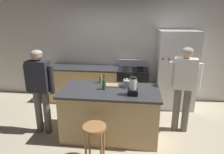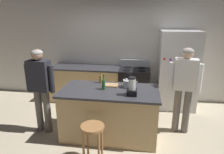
{
  "view_description": "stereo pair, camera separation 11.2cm",
  "coord_description": "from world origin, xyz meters",
  "px_view_note": "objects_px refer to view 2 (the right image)",
  "views": [
    {
      "loc": [
        0.44,
        -3.36,
        2.21
      ],
      "look_at": [
        0.0,
        0.3,
        1.08
      ],
      "focal_mm": 32.08,
      "sensor_mm": 36.0,
      "label": 1
    },
    {
      "loc": [
        0.55,
        -3.35,
        2.21
      ],
      "look_at": [
        0.0,
        0.3,
        1.08
      ],
      "focal_mm": 32.08,
      "sensor_mm": 36.0,
      "label": 2
    }
  ],
  "objects_px": {
    "bottle_vinegar": "(101,79)",
    "chef_knife": "(111,84)",
    "kitchen_island": "(110,113)",
    "person_by_island_left": "(40,84)",
    "stove_range": "(134,86)",
    "person_by_sink_right": "(185,83)",
    "bar_stool": "(93,134)",
    "cutting_board": "(110,85)",
    "blender_appliance": "(132,88)",
    "bottle_olive_oil": "(104,84)",
    "refrigerator": "(177,70)",
    "tea_kettle": "(128,83)"
  },
  "relations": [
    {
      "from": "bar_stool",
      "to": "chef_knife",
      "type": "bearing_deg",
      "value": 82.33
    },
    {
      "from": "kitchen_island",
      "to": "chef_knife",
      "type": "xyz_separation_m",
      "value": [
        -0.01,
        0.23,
        0.48
      ]
    },
    {
      "from": "person_by_sink_right",
      "to": "blender_appliance",
      "type": "bearing_deg",
      "value": -151.14
    },
    {
      "from": "person_by_sink_right",
      "to": "bar_stool",
      "type": "distance_m",
      "value": 1.92
    },
    {
      "from": "person_by_sink_right",
      "to": "bottle_vinegar",
      "type": "bearing_deg",
      "value": 178.5
    },
    {
      "from": "tea_kettle",
      "to": "cutting_board",
      "type": "height_order",
      "value": "tea_kettle"
    },
    {
      "from": "person_by_island_left",
      "to": "cutting_board",
      "type": "height_order",
      "value": "person_by_island_left"
    },
    {
      "from": "stove_range",
      "to": "tea_kettle",
      "type": "relative_size",
      "value": 4.02
    },
    {
      "from": "kitchen_island",
      "to": "person_by_island_left",
      "type": "height_order",
      "value": "person_by_island_left"
    },
    {
      "from": "cutting_board",
      "to": "tea_kettle",
      "type": "bearing_deg",
      "value": -6.15
    },
    {
      "from": "kitchen_island",
      "to": "person_by_island_left",
      "type": "xyz_separation_m",
      "value": [
        -1.3,
        -0.05,
        0.53
      ]
    },
    {
      "from": "blender_appliance",
      "to": "stove_range",
      "type": "bearing_deg",
      "value": 90.74
    },
    {
      "from": "person_by_sink_right",
      "to": "cutting_board",
      "type": "distance_m",
      "value": 1.39
    },
    {
      "from": "blender_appliance",
      "to": "person_by_island_left",
      "type": "bearing_deg",
      "value": 175.23
    },
    {
      "from": "person_by_sink_right",
      "to": "tea_kettle",
      "type": "bearing_deg",
      "value": -172.46
    },
    {
      "from": "person_by_island_left",
      "to": "tea_kettle",
      "type": "height_order",
      "value": "person_by_island_left"
    },
    {
      "from": "bottle_vinegar",
      "to": "chef_knife",
      "type": "xyz_separation_m",
      "value": [
        0.23,
        -0.14,
        -0.06
      ]
    },
    {
      "from": "stove_range",
      "to": "chef_knife",
      "type": "relative_size",
      "value": 5.03
    },
    {
      "from": "blender_appliance",
      "to": "cutting_board",
      "type": "height_order",
      "value": "blender_appliance"
    },
    {
      "from": "cutting_board",
      "to": "kitchen_island",
      "type": "bearing_deg",
      "value": -83.31
    },
    {
      "from": "bottle_vinegar",
      "to": "kitchen_island",
      "type": "bearing_deg",
      "value": -57.3
    },
    {
      "from": "stove_range",
      "to": "bar_stool",
      "type": "relative_size",
      "value": 1.76
    },
    {
      "from": "person_by_island_left",
      "to": "tea_kettle",
      "type": "distance_m",
      "value": 1.65
    },
    {
      "from": "person_by_island_left",
      "to": "kitchen_island",
      "type": "bearing_deg",
      "value": 2.33
    },
    {
      "from": "kitchen_island",
      "to": "chef_knife",
      "type": "relative_size",
      "value": 8.06
    },
    {
      "from": "kitchen_island",
      "to": "bottle_vinegar",
      "type": "height_order",
      "value": "bottle_vinegar"
    },
    {
      "from": "person_by_sink_right",
      "to": "bar_stool",
      "type": "height_order",
      "value": "person_by_sink_right"
    },
    {
      "from": "blender_appliance",
      "to": "bottle_olive_oil",
      "type": "xyz_separation_m",
      "value": [
        -0.52,
        0.21,
        -0.03
      ]
    },
    {
      "from": "bottle_vinegar",
      "to": "blender_appliance",
      "type": "bearing_deg",
      "value": -41.05
    },
    {
      "from": "person_by_sink_right",
      "to": "chef_knife",
      "type": "bearing_deg",
      "value": -175.86
    },
    {
      "from": "blender_appliance",
      "to": "tea_kettle",
      "type": "distance_m",
      "value": 0.4
    },
    {
      "from": "refrigerator",
      "to": "blender_appliance",
      "type": "relative_size",
      "value": 5.95
    },
    {
      "from": "kitchen_island",
      "to": "cutting_board",
      "type": "bearing_deg",
      "value": 96.69
    },
    {
      "from": "refrigerator",
      "to": "person_by_sink_right",
      "type": "relative_size",
      "value": 1.13
    },
    {
      "from": "person_by_island_left",
      "to": "stove_range",
      "type": "bearing_deg",
      "value": 42.97
    },
    {
      "from": "stove_range",
      "to": "chef_knife",
      "type": "distance_m",
      "value": 1.44
    },
    {
      "from": "kitchen_island",
      "to": "person_by_sink_right",
      "type": "height_order",
      "value": "person_by_sink_right"
    },
    {
      "from": "bar_stool",
      "to": "chef_knife",
      "type": "height_order",
      "value": "chef_knife"
    },
    {
      "from": "bottle_vinegar",
      "to": "cutting_board",
      "type": "distance_m",
      "value": 0.26
    },
    {
      "from": "blender_appliance",
      "to": "bottle_vinegar",
      "type": "relative_size",
      "value": 1.34
    },
    {
      "from": "kitchen_island",
      "to": "refrigerator",
      "type": "relative_size",
      "value": 0.94
    },
    {
      "from": "person_by_sink_right",
      "to": "tea_kettle",
      "type": "xyz_separation_m",
      "value": [
        -1.03,
        -0.14,
        -0.01
      ]
    },
    {
      "from": "tea_kettle",
      "to": "chef_knife",
      "type": "distance_m",
      "value": 0.34
    },
    {
      "from": "bottle_vinegar",
      "to": "bottle_olive_oil",
      "type": "bearing_deg",
      "value": -70.51
    },
    {
      "from": "refrigerator",
      "to": "bottle_vinegar",
      "type": "bearing_deg",
      "value": -145.69
    },
    {
      "from": "bar_stool",
      "to": "blender_appliance",
      "type": "bearing_deg",
      "value": 45.75
    },
    {
      "from": "tea_kettle",
      "to": "cutting_board",
      "type": "relative_size",
      "value": 0.92
    },
    {
      "from": "person_by_sink_right",
      "to": "chef_knife",
      "type": "relative_size",
      "value": 7.6
    },
    {
      "from": "bottle_vinegar",
      "to": "chef_knife",
      "type": "height_order",
      "value": "bottle_vinegar"
    },
    {
      "from": "refrigerator",
      "to": "cutting_board",
      "type": "relative_size",
      "value": 6.28
    }
  ]
}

